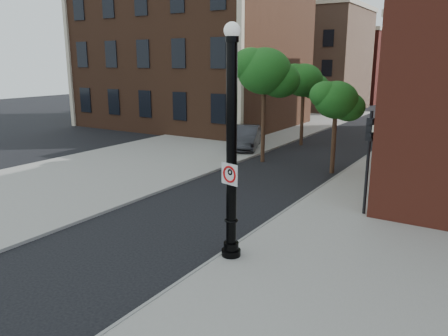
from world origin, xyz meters
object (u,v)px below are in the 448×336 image
Objects in this scene: traffic_signal_left at (231,126)px; traffic_signal_right at (369,147)px; lamppost at (232,157)px; parked_car at (246,137)px; no_parking_sign at (230,174)px.

traffic_signal_left is 6.87m from traffic_signal_right.
lamppost is at bearing -104.76° from traffic_signal_right.
lamppost is 17.60m from parked_car.
no_parking_sign is 17.72m from parked_car.
traffic_signal_left reaches higher than no_parking_sign.
parked_car is 1.19× the size of traffic_signal_right.
lamppost is 10.95× the size of no_parking_sign.
lamppost is at bearing -61.21° from traffic_signal_left.
traffic_signal_left is at bearing 121.48° from lamppost.
lamppost is at bearing -83.57° from parked_car.
traffic_signal_left is (-4.36, 7.12, -0.32)m from lamppost.
traffic_signal_right is (10.59, -9.41, 1.97)m from parked_car.
no_parking_sign is at bearing -61.58° from traffic_signal_left.
traffic_signal_right is at bearing -12.09° from traffic_signal_left.
lamppost is 1.62× the size of traffic_signal_left.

